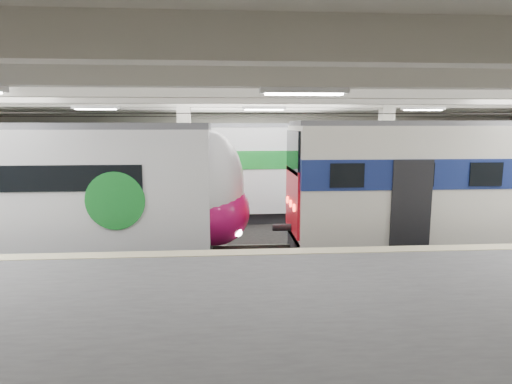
{
  "coord_description": "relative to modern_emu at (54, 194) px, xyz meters",
  "views": [
    {
      "loc": [
        -1.43,
        -13.82,
        4.34
      ],
      "look_at": [
        -0.36,
        1.0,
        2.0
      ],
      "focal_mm": 30.0,
      "sensor_mm": 36.0,
      "label": 1
    }
  ],
  "objects": [
    {
      "name": "older_rer",
      "position": [
        14.36,
        0.0,
        0.18
      ],
      "size": [
        13.56,
        2.99,
        4.47
      ],
      "color": "silver",
      "rests_on": "ground"
    },
    {
      "name": "station_hall",
      "position": [
        6.87,
        -1.74,
        1.08
      ],
      "size": [
        36.0,
        24.0,
        5.75
      ],
      "color": "black",
      "rests_on": "ground"
    },
    {
      "name": "far_train",
      "position": [
        2.12,
        5.5,
        0.11
      ],
      "size": [
        13.88,
        3.44,
        4.4
      ],
      "rotation": [
        0.0,
        0.0,
        0.05
      ],
      "color": "white",
      "rests_on": "ground"
    },
    {
      "name": "modern_emu",
      "position": [
        0.0,
        0.0,
        0.0
      ],
      "size": [
        13.61,
        2.81,
        4.4
      ],
      "color": "white",
      "rests_on": "ground"
    }
  ]
}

